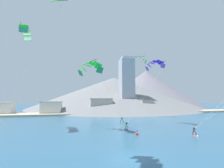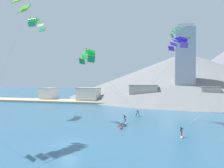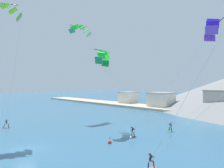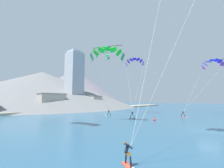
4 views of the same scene
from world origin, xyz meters
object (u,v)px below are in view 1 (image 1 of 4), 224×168
(kitesurfer_near_trail, at_px, (195,133))
(kitesurfer_mid_center, at_px, (121,121))
(kitesurfer_near_lead, at_px, (127,127))
(parafoil_kite_near_lead, at_px, (155,64))
(race_marker_buoy, at_px, (137,134))
(parafoil_kite_mid_center, at_px, (91,67))
(parafoil_kite_distant_low_drift, at_px, (25,31))
(parafoil_kite_distant_high_outer, at_px, (138,59))

(kitesurfer_near_trail, relative_size, kitesurfer_mid_center, 1.01)
(kitesurfer_mid_center, bearing_deg, kitesurfer_near_lead, -97.45)
(parafoil_kite_near_lead, distance_m, race_marker_buoy, 21.79)
(parafoil_kite_mid_center, bearing_deg, parafoil_kite_distant_low_drift, 164.51)
(parafoil_kite_mid_center, xyz_separation_m, parafoil_kite_distant_high_outer, (19.88, 20.24, 8.47))
(kitesurfer_mid_center, relative_size, race_marker_buoy, 1.71)
(kitesurfer_near_lead, relative_size, kitesurfer_mid_center, 1.03)
(kitesurfer_near_lead, relative_size, parafoil_kite_distant_low_drift, 0.28)
(parafoil_kite_near_lead, relative_size, parafoil_kite_distant_high_outer, 2.68)
(kitesurfer_near_trail, bearing_deg, race_marker_buoy, 162.11)
(parafoil_kite_mid_center, relative_size, parafoil_kite_distant_low_drift, 2.14)
(kitesurfer_near_lead, height_order, race_marker_buoy, kitesurfer_near_lead)
(kitesurfer_near_lead, relative_size, parafoil_kite_distant_high_outer, 0.30)
(parafoil_kite_near_lead, bearing_deg, parafoil_kite_distant_high_outer, 84.21)
(parafoil_kite_distant_high_outer, distance_m, parafoil_kite_distant_low_drift, 38.46)
(parafoil_kite_mid_center, bearing_deg, kitesurfer_near_trail, -25.92)
(parafoil_kite_mid_center, bearing_deg, parafoil_kite_distant_high_outer, 45.51)
(kitesurfer_near_trail, xyz_separation_m, parafoil_kite_near_lead, (-0.13, 13.80, 15.95))
(kitesurfer_mid_center, height_order, parafoil_kite_mid_center, parafoil_kite_mid_center)
(kitesurfer_near_lead, relative_size, parafoil_kite_mid_center, 0.13)
(parafoil_kite_near_lead, xyz_separation_m, parafoil_kite_mid_center, (-18.32, -4.83, -2.70))
(kitesurfer_mid_center, relative_size, parafoil_kite_near_lead, 0.11)
(kitesurfer_mid_center, distance_m, parafoil_kite_distant_high_outer, 27.09)
(kitesurfer_near_lead, xyz_separation_m, parafoil_kite_near_lead, (10.18, 5.57, 15.89))
(kitesurfer_near_trail, height_order, kitesurfer_mid_center, kitesurfer_mid_center)
(kitesurfer_mid_center, bearing_deg, parafoil_kite_distant_low_drift, -171.08)
(parafoil_kite_near_lead, xyz_separation_m, parafoil_kite_distant_low_drift, (-33.38, -0.66, 6.17))
(kitesurfer_near_lead, bearing_deg, parafoil_kite_distant_high_outer, 60.77)
(kitesurfer_near_lead, xyz_separation_m, parafoil_kite_distant_low_drift, (-23.20, 4.91, 22.07))
(kitesurfer_near_trail, height_order, parafoil_kite_distant_high_outer, parafoil_kite_distant_high_outer)
(parafoil_kite_distant_high_outer, relative_size, race_marker_buoy, 5.90)
(race_marker_buoy, bearing_deg, kitesurfer_near_trail, -17.89)
(kitesurfer_near_lead, distance_m, race_marker_buoy, 5.02)
(parafoil_kite_near_lead, distance_m, parafoil_kite_distant_low_drift, 33.95)
(kitesurfer_near_lead, distance_m, parafoil_kite_mid_center, 15.52)
(parafoil_kite_mid_center, bearing_deg, kitesurfer_mid_center, 40.74)
(parafoil_kite_distant_high_outer, height_order, parafoil_kite_distant_low_drift, parafoil_kite_distant_low_drift)
(race_marker_buoy, bearing_deg, parafoil_kite_distant_high_outer, 66.24)
(kitesurfer_near_lead, distance_m, kitesurfer_near_trail, 13.19)
(kitesurfer_mid_center, bearing_deg, kitesurfer_near_trail, -61.61)
(kitesurfer_near_trail, bearing_deg, parafoil_kite_mid_center, 154.08)
(parafoil_kite_near_lead, xyz_separation_m, race_marker_buoy, (-9.87, -10.57, -16.30))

